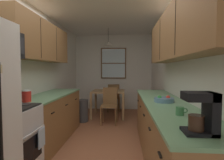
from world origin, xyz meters
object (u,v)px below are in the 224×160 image
Objects in this scene: storage_canister at (27,96)px; trash_bin at (83,111)px; stove_range at (7,144)px; coffee_maker at (203,112)px; table_serving_bowl at (107,89)px; dining_table at (108,95)px; mug_by_coffeemaker at (180,111)px; dining_chair_far at (113,96)px; fruit_bowl at (164,99)px; dining_chair_near at (110,104)px.

trash_bin is at bearing 82.01° from storage_canister.
coffee_maker reaches higher than stove_range.
storage_canister is 2.94m from table_serving_bowl.
storage_canister is at bearing -108.86° from dining_table.
dining_table is 3.50m from mug_by_coffeemaker.
fruit_bowl is (0.94, -3.20, 0.44)m from dining_chair_far.
mug_by_coffeemaker reaches higher than trash_bin.
stove_range is at bearing -105.08° from dining_chair_far.
stove_range is at bearing 175.34° from mug_by_coffeemaker.
stove_range is at bearing 160.59° from coffee_maker.
stove_range reaches higher than mug_by_coffeemaker.
stove_range is 1.18× the size of dining_table.
storage_canister reaches higher than fruit_bowl.
fruit_bowl reaches higher than dining_table.
fruit_bowl is at bearing -73.63° from dining_chair_far.
storage_canister is at bearing -107.13° from dining_chair_far.
coffee_maker is 1.08× the size of fruit_bowl.
table_serving_bowl is at bearing 72.60° from storage_canister.
mug_by_coffeemaker is at bearing -72.19° from table_serving_bowl.
table_serving_bowl is at bearing 100.76° from dining_chair_near.
stove_range is 2.62m from trash_bin.
dining_table is 5.44× the size of storage_canister.
dining_chair_near reaches higher than dining_table.
fruit_bowl reaches higher than table_serving_bowl.
dining_chair_far reaches higher than trash_bin.
coffee_maker is 2.50× the size of mug_by_coffeemaker.
table_serving_bowl is at bearing 117.01° from dining_table.
coffee_maker reaches higher than storage_canister.
fruit_bowl is at bearing -63.74° from dining_chair_near.
coffee_maker reaches higher than dining_table.
dining_chair_near is 2.36m from storage_canister.
dining_chair_far is at bearing 101.94° from coffee_maker.
storage_canister is (-0.01, 0.46, 0.51)m from stove_range.
table_serving_bowl is at bearing 105.59° from coffee_maker.
table_serving_bowl is at bearing 48.78° from trash_bin.
coffee_maker reaches higher than mug_by_coffeemaker.
dining_chair_far is 3.37m from fruit_bowl.
coffee_maker is (0.95, -4.49, 0.56)m from dining_chair_far.
dining_table is 0.18m from table_serving_bowl.
dining_chair_near reaches higher than table_serving_bowl.
coffee_maker is (1.97, -0.70, 0.59)m from stove_range.
coffee_maker is at bearing -62.99° from trash_bin.
stove_range is 2.03m from mug_by_coffeemaker.
stove_range is at bearing -111.75° from dining_chair_near.
table_serving_bowl is at bearing 107.81° from mug_by_coffeemaker.
stove_range reaches higher than fruit_bowl.
dining_table is at bearing 73.81° from stove_range.
stove_range is 2.72m from dining_chair_near.
dining_table is at bearing 112.15° from fruit_bowl.
dining_table is (0.92, 3.16, 0.17)m from stove_range.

